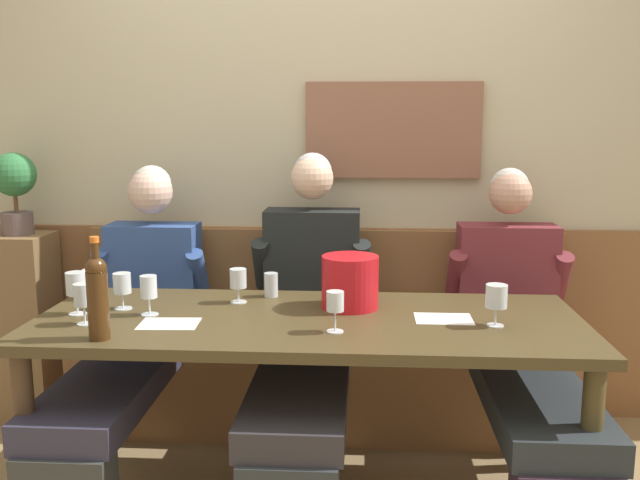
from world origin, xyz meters
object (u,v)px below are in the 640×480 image
Objects in this scene: wall_bench at (320,371)px; wine_glass_mid_right at (335,303)px; wine_glass_center_rear at (122,285)px; ice_bucket at (350,282)px; dining_table at (308,339)px; wine_glass_mid_left at (83,297)px; wine_glass_near_bucket at (76,286)px; potted_plant at (14,185)px; person_center_right_seat at (306,323)px; person_left_seat at (131,324)px; person_center_left_seat at (522,337)px; water_tumbler_left at (271,285)px; wine_glass_center_front at (238,281)px; wine_bottle_clear_water at (97,295)px; wine_glass_left_end at (91,279)px; wine_glass_right_end at (496,297)px; wine_glass_by_bottle at (149,288)px.

wall_bench reaches higher than wine_glass_mid_right.
wall_bench is 16.35× the size of wine_glass_center_rear.
dining_table is at bearing -136.34° from ice_bucket.
wall_bench reaches higher than wine_glass_mid_left.
potted_plant reaches higher than wine_glass_near_bucket.
dining_table is 13.52× the size of wine_glass_mid_left.
wine_glass_center_rear is at bearing -160.25° from person_center_right_seat.
person_left_seat reaches higher than person_center_left_seat.
wine_glass_mid_right is 1.45× the size of water_tumbler_left.
dining_table is 0.39m from wine_glass_center_front.
wine_glass_center_front is at bearing -23.83° from potted_plant.
wine_bottle_clear_water reaches higher than wine_glass_mid_right.
wine_glass_left_end is at bearing 142.57° from wine_glass_center_rear.
wine_glass_center_front is at bearing 174.23° from ice_bucket.
person_center_right_seat is at bearing 43.80° from wine_bottle_clear_water.
wine_glass_right_end is at bearing -116.86° from person_center_left_seat.
wine_glass_mid_right is at bearing -8.96° from wine_glass_near_bucket.
wine_bottle_clear_water is 2.51× the size of wine_glass_center_front.
ice_bucket is (0.19, -0.17, 0.22)m from person_center_right_seat.
wine_glass_mid_left is at bearing -134.25° from wall_bench.
potted_plant is at bearing 178.65° from wall_bench.
person_center_left_seat is 10.11× the size of wine_glass_left_end.
water_tumbler_left is at bearing 121.55° from wine_glass_mid_right.
wine_glass_left_end is at bearing 167.39° from dining_table.
person_center_right_seat reaches higher than wine_glass_near_bucket.
wall_bench is at bearing 45.75° from wine_glass_mid_left.
person_left_seat is 0.51m from wine_glass_mid_left.
person_center_left_seat is 0.48m from wine_glass_right_end.
wine_glass_right_end is at bearing -22.86° from water_tumbler_left.
wine_glass_mid_right is (0.89, -0.48, 0.24)m from person_left_seat.
wine_bottle_clear_water is 1.37m from wine_glass_right_end.
wine_glass_by_bottle is at bearing -30.21° from wine_glass_center_rear.
ice_bucket reaches higher than wall_bench.
person_center_right_seat is 8.73× the size of wine_glass_by_bottle.
person_left_seat is 12.69× the size of water_tumbler_left.
ice_bucket is at bearing 16.93° from wine_glass_mid_left.
person_left_seat is at bearing 166.42° from wine_glass_center_front.
wine_glass_near_bucket is 0.76m from water_tumbler_left.
person_center_left_seat is (0.89, -0.02, -0.03)m from person_center_right_seat.
wine_glass_right_end is (1.35, 0.24, -0.05)m from wine_bottle_clear_water.
wine_glass_center_front is at bearing 165.24° from wine_glass_right_end.
dining_table is 0.78m from wine_bottle_clear_water.
wine_glass_mid_left is (-0.79, -0.81, 0.57)m from wall_bench.
wine_glass_center_front is at bearing -121.69° from wall_bench.
wine_glass_mid_right is at bearing -169.30° from wine_glass_right_end.
wine_glass_mid_right is 0.37× the size of potted_plant.
wine_glass_by_bottle is (0.27, 0.01, -0.01)m from wine_glass_near_bucket.
person_center_right_seat is 10.63× the size of wine_glass_left_end.
wine_glass_mid_right reaches higher than dining_table.
wine_glass_mid_left is at bearing -57.36° from wine_glass_near_bucket.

